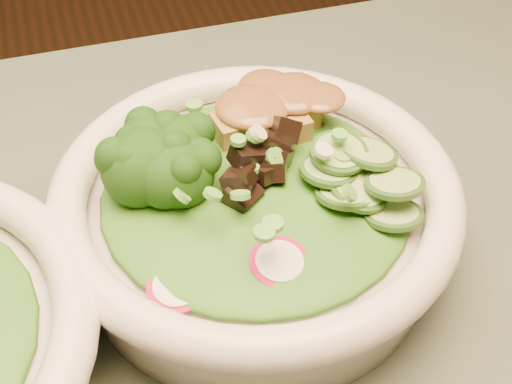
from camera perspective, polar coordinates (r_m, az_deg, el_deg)
name	(u,v)px	position (r m, az deg, el deg)	size (l,w,h in m)	color
salad_bowl	(256,213)	(0.47, 0.00, -1.73)	(0.27, 0.27, 0.07)	silver
lettuce_bed	(256,191)	(0.46, 0.00, 0.09)	(0.20, 0.20, 0.02)	#205712
broccoli_florets	(160,165)	(0.45, -7.72, 2.12)	(0.08, 0.07, 0.04)	black
radish_slices	(244,265)	(0.41, -0.96, -5.82)	(0.11, 0.04, 0.02)	maroon
cucumber_slices	(358,189)	(0.44, 8.16, 0.22)	(0.07, 0.07, 0.04)	#8BBB68
mushroom_heap	(259,163)	(0.46, 0.22, 2.36)	(0.07, 0.07, 0.04)	black
tofu_cubes	(272,118)	(0.50, 1.26, 5.97)	(0.09, 0.06, 0.04)	olive
peanut_sauce	(272,103)	(0.49, 1.28, 7.15)	(0.07, 0.06, 0.02)	brown
scallion_garnish	(256,163)	(0.44, 0.00, 2.30)	(0.19, 0.19, 0.02)	#5DAC3C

